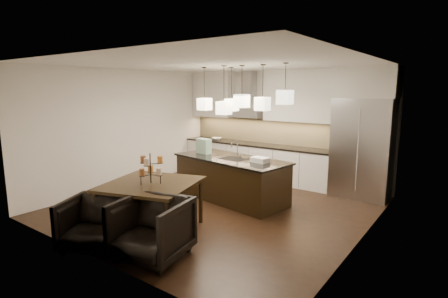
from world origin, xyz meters
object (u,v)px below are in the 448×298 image
Objects in this scene: island_body at (231,179)px; dining_table at (152,207)px; armchair_right at (152,229)px; armchair_left at (94,223)px; refrigerator at (362,148)px.

dining_table is at bearing -82.94° from island_body.
island_body is 2.61× the size of armchair_right.
dining_table is 0.96m from armchair_left.
armchair_right is at bearing -68.29° from island_body.
island_body is at bearing 70.91° from dining_table.
island_body is 2.17m from dining_table.
armchair_right is at bearing -108.28° from refrigerator.
armchair_left is (-0.21, -0.94, -0.03)m from dining_table.
refrigerator is 2.53× the size of armchair_left.
island_body is at bearing 91.37° from armchair_right.
refrigerator is 2.28× the size of armchair_right.
refrigerator is 4.63m from dining_table.
island_body is 3.12m from armchair_left.
armchair_left is at bearing -86.23° from island_body.
island_body reaches higher than dining_table.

